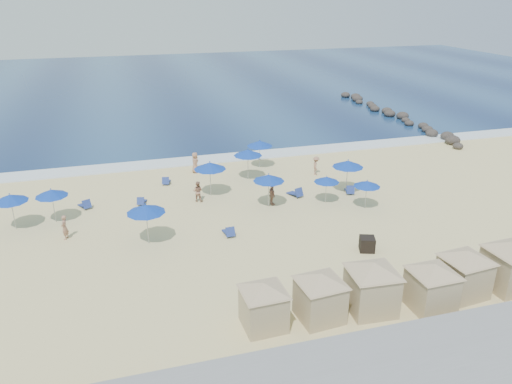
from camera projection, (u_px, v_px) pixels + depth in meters
ground at (266, 233)px, 32.03m from camera, size 160.00×160.00×0.00m
ocean at (165, 85)px, 80.87m from camera, size 160.00×80.00×0.06m
surf_line at (216, 159)px, 45.78m from camera, size 160.00×2.50×0.08m
seawall at (367, 366)px, 19.80m from camera, size 160.00×6.10×1.22m
rock_jetty at (394, 115)px, 60.23m from camera, size 2.56×26.66×0.96m
trash_bin at (367, 244)px, 29.72m from camera, size 1.11×1.11×0.87m
cabana_0 at (264, 299)px, 22.66m from camera, size 4.10×4.10×2.57m
cabana_1 at (320, 290)px, 23.21m from camera, size 4.25×4.25×2.68m
cabana_2 at (372, 280)px, 23.77m from camera, size 4.62×4.62×2.90m
cabana_3 at (432, 280)px, 23.98m from camera, size 4.29×4.29×2.69m
cabana_4 at (465, 267)px, 25.05m from camera, size 4.40×4.40×2.77m
cabana_5 at (511, 259)px, 25.60m from camera, size 4.70×4.70×2.95m
umbrella_0 at (10, 198)px, 31.75m from camera, size 2.20×2.20×2.51m
umbrella_1 at (51, 193)px, 32.77m from camera, size 2.12×2.12×2.42m
umbrella_2 at (146, 209)px, 29.86m from camera, size 2.35×2.35×2.68m
umbrella_3 at (210, 166)px, 36.90m from camera, size 2.41×2.41×2.74m
umbrella_4 at (269, 178)px, 35.05m from camera, size 2.24×2.24×2.55m
umbrella_5 at (248, 153)px, 40.15m from camera, size 2.32×2.32×2.64m
umbrella_6 at (327, 179)px, 35.85m from camera, size 1.84×1.84×2.10m
umbrella_7 at (260, 143)px, 42.86m from camera, size 2.22×2.22×2.52m
umbrella_8 at (348, 164)px, 37.47m from camera, size 2.36×2.36×2.69m
umbrella_9 at (367, 184)px, 34.92m from camera, size 1.90×1.90×2.16m
beach_chair_0 at (85, 205)px, 35.57m from camera, size 1.05×1.43×0.72m
beach_chair_1 at (142, 201)px, 36.22m from camera, size 0.82×1.27×0.65m
beach_chair_2 at (166, 181)px, 39.94m from camera, size 0.83×1.34×0.69m
beach_chair_3 at (229, 232)px, 31.62m from camera, size 0.63×1.31×0.71m
beach_chair_4 at (296, 193)px, 37.57m from camera, size 1.02×1.52×0.77m
beach_chair_5 at (350, 190)px, 38.12m from camera, size 0.99×1.46×0.74m
beachgoer_0 at (64, 227)px, 30.98m from camera, size 0.54×0.67×1.60m
beachgoer_1 at (198, 191)px, 36.49m from camera, size 0.94×0.87×1.56m
beachgoer_2 at (272, 195)px, 35.86m from camera, size 0.45×0.96×1.60m
beachgoer_3 at (316, 166)px, 41.75m from camera, size 0.87×1.14×1.57m
beachgoer_4 at (195, 163)px, 42.17m from camera, size 0.69×0.94×1.78m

